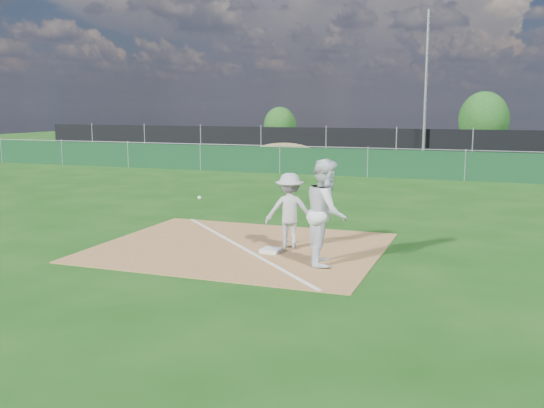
{
  "coord_description": "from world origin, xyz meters",
  "views": [
    {
      "loc": [
        5.04,
        -10.8,
        3.04
      ],
      "look_at": [
        0.73,
        1.0,
        1.0
      ],
      "focal_mm": 40.0,
      "sensor_mm": 36.0,
      "label": 1
    }
  ],
  "objects": [
    {
      "name": "car_mid",
      "position": [
        -1.95,
        28.14,
        0.78
      ],
      "size": [
        4.84,
        2.33,
        1.53
      ],
      "primitive_type": "imported",
      "rotation": [
        0.0,
        0.0,
        1.73
      ],
      "color": "black",
      "rests_on": "parking_lot"
    },
    {
      "name": "foul_line",
      "position": [
        0.0,
        1.0,
        0.03
      ],
      "size": [
        5.01,
        5.01,
        0.01
      ],
      "primitive_type": "cube",
      "rotation": [
        0.0,
        0.0,
        0.79
      ],
      "color": "white",
      "rests_on": "infield_dirt"
    },
    {
      "name": "tree_mid",
      "position": [
        4.31,
        33.92,
        2.07
      ],
      "size": [
        3.4,
        3.4,
        4.03
      ],
      "color": "#382316",
      "rests_on": "ground"
    },
    {
      "name": "play_at_first",
      "position": [
        1.01,
        1.32,
        0.83
      ],
      "size": [
        2.7,
        0.92,
        1.61
      ],
      "color": "#BDBDC0",
      "rests_on": "infield_dirt"
    },
    {
      "name": "tree_left",
      "position": [
        -10.46,
        33.42,
        1.52
      ],
      "size": [
        2.49,
        2.49,
        2.96
      ],
      "color": "#382316",
      "rests_on": "ground"
    },
    {
      "name": "dirt_mound",
      "position": [
        -5.0,
        18.5,
        0.58
      ],
      "size": [
        3.38,
        2.6,
        1.17
      ],
      "primitive_type": "ellipsoid",
      "color": "olive",
      "rests_on": "ground"
    },
    {
      "name": "parking_lot",
      "position": [
        0.0,
        28.0,
        0.01
      ],
      "size": [
        46.0,
        9.0,
        0.01
      ],
      "primitive_type": "cube",
      "color": "black",
      "rests_on": "ground"
    },
    {
      "name": "runner",
      "position": [
        2.1,
        0.3,
        1.03
      ],
      "size": [
        0.99,
        1.15,
        2.05
      ],
      "primitive_type": "imported",
      "rotation": [
        0.0,
        0.0,
        1.8
      ],
      "color": "white",
      "rests_on": "ground"
    },
    {
      "name": "green_fence",
      "position": [
        0.0,
        15.0,
        0.6
      ],
      "size": [
        44.0,
        0.05,
        1.2
      ],
      "primitive_type": "cube",
      "color": "#0E341A",
      "rests_on": "ground"
    },
    {
      "name": "first_base",
      "position": [
        0.8,
        0.76,
        0.06
      ],
      "size": [
        0.41,
        0.41,
        0.08
      ],
      "primitive_type": "cube",
      "rotation": [
        0.0,
        0.0,
        -0.07
      ],
      "color": "silver",
      "rests_on": "infield_dirt"
    },
    {
      "name": "ground",
      "position": [
        0.0,
        10.0,
        0.0
      ],
      "size": [
        90.0,
        90.0,
        0.0
      ],
      "primitive_type": "plane",
      "color": "#14430E",
      "rests_on": "ground"
    },
    {
      "name": "car_left",
      "position": [
        -7.17,
        26.61,
        0.75
      ],
      "size": [
        4.69,
        3.2,
        1.48
      ],
      "primitive_type": "imported",
      "rotation": [
        0.0,
        0.0,
        1.94
      ],
      "color": "#AEB0B6",
      "rests_on": "parking_lot"
    },
    {
      "name": "car_right",
      "position": [
        4.98,
        27.6,
        0.72
      ],
      "size": [
        5.18,
        2.92,
        1.42
      ],
      "primitive_type": "imported",
      "rotation": [
        0.0,
        0.0,
        1.77
      ],
      "color": "black",
      "rests_on": "parking_lot"
    },
    {
      "name": "light_pole",
      "position": [
        1.5,
        22.7,
        4.0
      ],
      "size": [
        0.16,
        0.16,
        8.0
      ],
      "primitive_type": "cylinder",
      "color": "slate",
      "rests_on": "ground"
    },
    {
      "name": "black_fence",
      "position": [
        0.0,
        23.0,
        0.9
      ],
      "size": [
        46.0,
        0.04,
        1.8
      ],
      "primitive_type": "cube",
      "color": "black",
      "rests_on": "ground"
    },
    {
      "name": "infield_dirt",
      "position": [
        0.0,
        1.0,
        0.01
      ],
      "size": [
        6.0,
        5.0,
        0.02
      ],
      "primitive_type": "cube",
      "color": "olive",
      "rests_on": "ground"
    }
  ]
}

